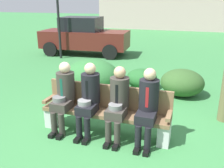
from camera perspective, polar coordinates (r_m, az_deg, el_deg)
ground_plane at (r=4.77m, az=0.07°, el=-11.57°), size 80.00×80.00×0.00m
park_bench at (r=4.71m, az=-1.33°, el=-6.00°), size 2.39×0.44×0.90m
seated_man_leftmost at (r=4.81m, az=-10.89°, el=-2.10°), size 0.34×0.72×1.31m
seated_man_centerleft at (r=4.58m, az=-5.28°, el=-2.72°), size 0.34×0.72×1.33m
seated_man_centerright at (r=4.40m, az=1.35°, el=-3.69°), size 0.34×0.72×1.31m
seated_man_rightmost at (r=4.29m, az=8.07°, el=-4.33°), size 0.34×0.72×1.33m
shrub_near_bench at (r=7.20m, az=6.75°, el=1.26°), size 0.88×0.80×0.55m
shrub_mid_lawn at (r=6.80m, az=15.61°, el=0.30°), size 1.12×1.02×0.70m
shrub_far_lawn at (r=6.74m, az=-4.55°, el=1.74°), size 1.46×1.34×0.91m
parked_car_near at (r=11.66m, az=-6.31°, el=10.74°), size 4.02×1.97×1.68m
street_lamp at (r=10.91m, az=-12.28°, el=17.88°), size 0.24×0.24×3.87m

